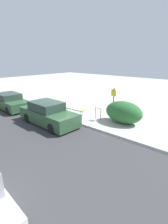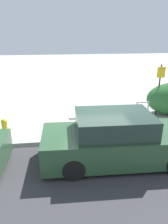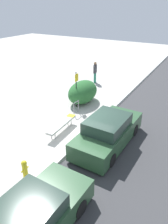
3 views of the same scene
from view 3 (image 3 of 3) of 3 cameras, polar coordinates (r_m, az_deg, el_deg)
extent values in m
plane|color=#ADAAA3|center=(10.90, -0.73, -7.29)|extent=(60.00, 60.00, 0.00)
cube|color=#B7B7B2|center=(10.86, -0.73, -7.00)|extent=(60.00, 0.20, 0.13)
cylinder|color=gray|center=(10.91, -7.56, -6.26)|extent=(0.04, 0.04, 0.40)
cylinder|color=gray|center=(12.03, -3.37, -2.65)|extent=(0.04, 0.04, 0.40)
cylinder|color=gray|center=(11.02, -8.51, -5.96)|extent=(0.04, 0.04, 0.40)
cylinder|color=gray|center=(12.13, -4.26, -2.42)|extent=(0.04, 0.04, 0.40)
cube|color=#B2B2AD|center=(11.38, -5.88, -3.16)|extent=(2.27, 0.50, 0.11)
cube|color=yellow|center=(12.05, -3.48, -0.93)|extent=(0.38, 0.41, 0.01)
cylinder|color=gray|center=(12.94, -2.65, 0.61)|extent=(0.05, 0.05, 0.80)
cylinder|color=gray|center=(13.32, -1.46, 1.43)|extent=(0.05, 0.05, 0.80)
cylinder|color=gray|center=(12.96, -2.07, 2.62)|extent=(0.55, 0.06, 0.05)
cylinder|color=black|center=(13.80, -2.03, 5.74)|extent=(0.06, 0.06, 2.30)
cube|color=yellow|center=(13.50, -1.94, 8.96)|extent=(0.36, 0.02, 0.46)
cylinder|color=gold|center=(9.00, -15.15, -14.53)|extent=(0.20, 0.20, 0.60)
sphere|color=gold|center=(8.78, -15.43, -12.78)|extent=(0.22, 0.22, 0.22)
cylinder|color=gold|center=(8.89, -15.84, -14.72)|extent=(0.08, 0.07, 0.07)
cylinder|color=gold|center=(9.03, -14.58, -13.77)|extent=(0.08, 0.07, 0.07)
ellipsoid|color=#28602D|center=(14.61, -0.32, 5.25)|extent=(2.60, 1.63, 1.48)
cylinder|color=#267259|center=(18.52, 2.81, 8.88)|extent=(0.16, 0.16, 0.83)
cylinder|color=#267259|center=(18.68, 2.94, 9.04)|extent=(0.16, 0.16, 0.83)
cube|color=#333338|center=(18.38, 2.93, 11.20)|extent=(0.44, 0.30, 0.68)
sphere|color=#8C6647|center=(18.26, 2.96, 12.58)|extent=(0.23, 0.23, 0.23)
cylinder|color=black|center=(11.90, 5.77, -2.54)|extent=(0.61, 0.20, 0.60)
cylinder|color=black|center=(11.41, 13.04, -4.56)|extent=(0.61, 0.20, 0.60)
cylinder|color=black|center=(9.86, -1.47, -9.29)|extent=(0.61, 0.20, 0.60)
cylinder|color=black|center=(9.26, 7.13, -12.29)|extent=(0.61, 0.20, 0.60)
cube|color=#2D5133|center=(10.42, 6.42, -5.77)|extent=(4.51, 1.89, 0.82)
cube|color=#253930|center=(9.94, 6.17, -2.98)|extent=(2.19, 1.64, 0.57)
cylinder|color=black|center=(8.21, -11.08, -18.89)|extent=(0.61, 0.20, 0.60)
cylinder|color=black|center=(7.51, -1.16, -23.83)|extent=(0.61, 0.20, 0.60)
cube|color=#253930|center=(6.56, -15.62, -24.49)|extent=(2.12, 1.63, 0.50)
camera|label=1|loc=(17.62, 41.94, 14.20)|focal=28.00mm
camera|label=2|loc=(7.20, 44.92, -1.30)|focal=35.00mm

